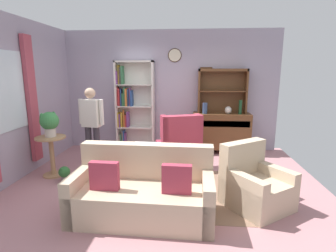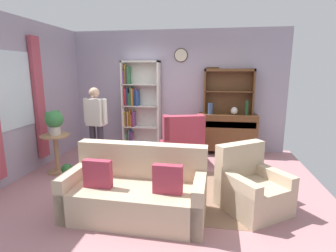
{
  "view_description": "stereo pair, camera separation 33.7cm",
  "coord_description": "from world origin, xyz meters",
  "views": [
    {
      "loc": [
        0.48,
        -4.2,
        1.88
      ],
      "look_at": [
        0.1,
        0.2,
        0.95
      ],
      "focal_mm": 28.33,
      "sensor_mm": 36.0,
      "label": 1
    },
    {
      "loc": [
        0.81,
        -4.16,
        1.88
      ],
      "look_at": [
        0.1,
        0.2,
        0.95
      ],
      "focal_mm": 28.33,
      "sensor_mm": 36.0,
      "label": 2
    }
  ],
  "objects": [
    {
      "name": "vase_tall",
      "position": [
        0.8,
        1.78,
        1.04
      ],
      "size": [
        0.11,
        0.11,
        0.25
      ],
      "primitive_type": "cylinder",
      "color": "#33476B",
      "rests_on": "sideboard"
    },
    {
      "name": "bookshelf",
      "position": [
        -0.91,
        1.94,
        1.05
      ],
      "size": [
        0.9,
        0.3,
        2.1
      ],
      "color": "silver",
      "rests_on": "ground_plane"
    },
    {
      "name": "vase_round",
      "position": [
        1.32,
        1.79,
        1.01
      ],
      "size": [
        0.15,
        0.15,
        0.17
      ],
      "primitive_type": "ellipsoid",
      "color": "beige",
      "rests_on": "sideboard"
    },
    {
      "name": "wall_left",
      "position": [
        -2.52,
        -0.02,
        1.4
      ],
      "size": [
        0.16,
        4.2,
        2.8
      ],
      "color": "#A399AD",
      "rests_on": "ground_plane"
    },
    {
      "name": "book_stack",
      "position": [
        -0.34,
        -0.19,
        0.44
      ],
      "size": [
        0.21,
        0.15,
        0.04
      ],
      "color": "gold",
      "rests_on": "coffee_table"
    },
    {
      "name": "potted_plant_small",
      "position": [
        -1.67,
        -0.09,
        0.16
      ],
      "size": [
        0.19,
        0.19,
        0.27
      ],
      "color": "gray",
      "rests_on": "ground_plane"
    },
    {
      "name": "person_reading",
      "position": [
        -1.42,
        0.66,
        0.91
      ],
      "size": [
        0.53,
        0.25,
        1.56
      ],
      "color": "#38333D",
      "rests_on": "ground_plane"
    },
    {
      "name": "wingback_chair",
      "position": [
        0.26,
        0.91,
        0.38
      ],
      "size": [
        0.99,
        1.0,
        1.05
      ],
      "color": "#A33347",
      "rests_on": "ground_plane"
    },
    {
      "name": "sideboard_hutch",
      "position": [
        1.19,
        1.97,
        1.56
      ],
      "size": [
        1.1,
        0.26,
        1.0
      ],
      "color": "brown",
      "rests_on": "sideboard"
    },
    {
      "name": "wall_back",
      "position": [
        0.0,
        2.13,
        1.41
      ],
      "size": [
        5.0,
        0.09,
        2.8
      ],
      "color": "#A399AD",
      "rests_on": "ground_plane"
    },
    {
      "name": "coffee_table",
      "position": [
        -0.2,
        -0.22,
        0.35
      ],
      "size": [
        0.8,
        0.5,
        0.42
      ],
      "color": "brown",
      "rests_on": "ground_plane"
    },
    {
      "name": "plant_stand",
      "position": [
        -1.99,
        0.15,
        0.45
      ],
      "size": [
        0.52,
        0.52,
        0.73
      ],
      "color": "#A87F56",
      "rests_on": "ground_plane"
    },
    {
      "name": "armchair_floral",
      "position": [
        1.39,
        -0.66,
        0.29
      ],
      "size": [
        1.06,
        1.07,
        0.88
      ],
      "color": "#C6AD8E",
      "rests_on": "ground_plane"
    },
    {
      "name": "sideboard",
      "position": [
        1.19,
        1.86,
        0.51
      ],
      "size": [
        1.3,
        0.45,
        0.92
      ],
      "color": "brown",
      "rests_on": "ground_plane"
    },
    {
      "name": "ground_plane",
      "position": [
        0.0,
        0.0,
        -0.01
      ],
      "size": [
        5.4,
        4.6,
        0.02
      ],
      "primitive_type": "cube",
      "color": "#B27A7F"
    },
    {
      "name": "potted_plant_large",
      "position": [
        -1.99,
        0.17,
        0.99
      ],
      "size": [
        0.32,
        0.32,
        0.44
      ],
      "color": "beige",
      "rests_on": "plant_stand"
    },
    {
      "name": "bottle_wine",
      "position": [
        1.58,
        1.77,
        1.08
      ],
      "size": [
        0.07,
        0.07,
        0.32
      ],
      "primitive_type": "cylinder",
      "color": "#194223",
      "rests_on": "sideboard"
    },
    {
      "name": "area_rug",
      "position": [
        0.2,
        -0.3,
        0.0
      ],
      "size": [
        2.33,
        1.83,
        0.01
      ],
      "primitive_type": "cube",
      "color": "#846651",
      "rests_on": "ground_plane"
    },
    {
      "name": "couch_floral",
      "position": [
        -0.12,
        -1.04,
        0.31
      ],
      "size": [
        1.82,
        0.9,
        0.9
      ],
      "color": "#C6AD8E",
      "rests_on": "ground_plane"
    }
  ]
}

